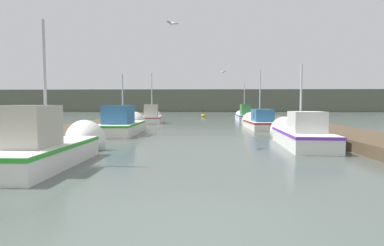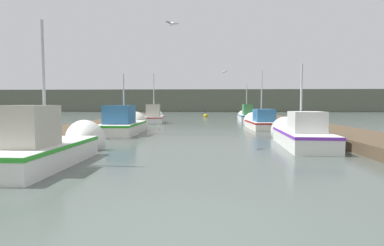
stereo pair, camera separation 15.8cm
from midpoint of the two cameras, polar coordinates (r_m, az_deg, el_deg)
The scene contains 16 objects.
ground_plane at distance 3.85m, azimuth -1.57°, elevation -21.76°, with size 200.00×200.00×0.00m.
dock_left at distance 20.75m, azimuth -17.18°, elevation -0.51°, with size 2.92×40.00×0.40m.
dock_right at distance 20.58m, azimuth 21.05°, elevation -0.62°, with size 2.92×40.00×0.40m.
distant_shore_ridge at distance 69.29m, azimuth 2.41°, elevation 4.21°, with size 120.00×16.00×4.62m.
fishing_boat_0 at distance 9.37m, azimuth -24.73°, elevation -3.97°, with size 1.67×4.99×4.36m.
fishing_boat_1 at distance 12.99m, azimuth 19.90°, elevation -1.97°, with size 1.86×5.52×3.63m.
fishing_boat_2 at distance 17.32m, azimuth -12.41°, elevation -0.22°, with size 1.90×5.59×3.83m.
fishing_boat_3 at distance 21.10m, azimuth 13.03°, elevation 0.17°, with size 1.79×5.11×4.42m.
fishing_boat_4 at distance 26.70m, azimuth -7.05°, elevation 1.13°, with size 1.99×4.70×4.83m.
fishing_boat_5 at distance 30.15m, azimuth 10.44°, elevation 1.39°, with size 1.55×5.21×3.96m.
mooring_piling_0 at distance 34.09m, azimuth -6.61°, elevation 2.00°, with size 0.31×0.31×1.34m.
mooring_piling_1 at distance 33.40m, azimuth -6.76°, elevation 1.68°, with size 0.33×0.33×1.00m.
mooring_piling_2 at distance 17.80m, azimuth 19.10°, elevation 0.07°, with size 0.25×0.25×1.18m.
channel_buoy at distance 37.35m, azimuth 2.74°, elevation 1.36°, with size 0.54×0.54×1.04m.
seagull_lead at distance 11.73m, azimuth -3.44°, elevation 18.37°, with size 0.48×0.47×0.12m.
seagull_1 at distance 19.77m, azimuth 6.37°, elevation 9.67°, with size 0.48×0.47×0.12m.
Camera 2 is at (0.34, -3.47, 1.65)m, focal length 28.00 mm.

